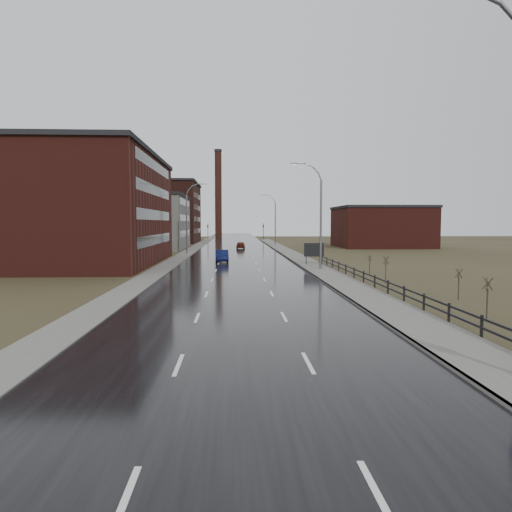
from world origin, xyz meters
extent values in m
plane|color=#2D2819|center=(0.00, 0.00, 0.00)|extent=(320.00, 320.00, 0.00)
cube|color=black|center=(0.00, 60.00, 0.03)|extent=(14.00, 300.00, 0.06)
cube|color=#595651|center=(8.60, 35.00, 0.09)|extent=(3.20, 180.00, 0.18)
cube|color=slate|center=(7.08, 35.00, 0.09)|extent=(0.16, 180.00, 0.18)
cube|color=#595651|center=(-8.20, 60.00, 0.06)|extent=(2.40, 260.00, 0.12)
cube|color=#471914|center=(-21.00, 45.00, 6.50)|extent=(22.00, 28.00, 13.00)
cube|color=black|center=(-21.00, 45.00, 13.25)|extent=(22.44, 28.56, 0.50)
cube|color=black|center=(-10.02, 45.00, 3.00)|extent=(0.06, 22.40, 1.20)
cube|color=black|center=(-10.02, 45.00, 6.00)|extent=(0.06, 22.40, 1.20)
cube|color=black|center=(-10.02, 45.00, 9.00)|extent=(0.06, 22.40, 1.20)
cube|color=black|center=(-10.02, 45.00, 12.00)|extent=(0.06, 22.40, 1.20)
cube|color=slate|center=(-18.00, 78.00, 5.00)|extent=(16.00, 20.00, 10.00)
cube|color=black|center=(-18.00, 78.00, 10.25)|extent=(16.32, 20.40, 0.50)
cube|color=black|center=(-10.02, 78.00, 3.00)|extent=(0.06, 16.00, 1.20)
cube|color=black|center=(-10.02, 78.00, 6.00)|extent=(0.06, 16.00, 1.20)
cube|color=black|center=(-10.02, 78.00, 9.00)|extent=(0.06, 16.00, 1.20)
cube|color=#331611|center=(-23.00, 108.00, 7.50)|extent=(26.00, 24.00, 15.00)
cube|color=black|center=(-23.00, 108.00, 15.25)|extent=(26.52, 24.48, 0.50)
cube|color=black|center=(-10.02, 108.00, 3.00)|extent=(0.06, 19.20, 1.20)
cube|color=black|center=(-10.02, 108.00, 6.00)|extent=(0.06, 19.20, 1.20)
cube|color=black|center=(-10.02, 108.00, 9.00)|extent=(0.06, 19.20, 1.20)
cube|color=black|center=(-10.02, 108.00, 12.00)|extent=(0.06, 19.20, 1.20)
cube|color=#471914|center=(30.30, 82.00, 4.00)|extent=(18.00, 16.00, 8.00)
cube|color=black|center=(30.30, 82.00, 8.25)|extent=(18.36, 16.32, 0.50)
cylinder|color=#331611|center=(-6.00, 150.00, 15.00)|extent=(2.40, 2.40, 30.00)
cylinder|color=black|center=(-6.00, 150.00, 30.30)|extent=(2.70, 2.70, 0.80)
cylinder|color=slate|center=(8.06, 2.00, 11.28)|extent=(0.91, 0.14, 0.91)
cylinder|color=slate|center=(8.80, 36.00, 4.75)|extent=(0.24, 0.24, 9.50)
cylinder|color=slate|center=(8.63, 36.00, 9.90)|extent=(0.51, 0.14, 0.98)
cylinder|color=slate|center=(8.16, 36.00, 10.62)|extent=(0.81, 0.14, 0.81)
cylinder|color=slate|center=(7.44, 36.00, 11.09)|extent=(0.98, 0.14, 0.51)
cylinder|color=slate|center=(6.60, 36.00, 11.26)|extent=(1.01, 0.14, 0.14)
cube|color=slate|center=(5.91, 36.00, 11.21)|extent=(0.70, 0.28, 0.18)
cube|color=silver|center=(5.91, 36.00, 11.11)|extent=(0.50, 0.20, 0.04)
cylinder|color=slate|center=(-8.00, 62.00, 4.75)|extent=(0.24, 0.24, 9.50)
cylinder|color=slate|center=(-7.83, 62.00, 9.90)|extent=(0.51, 0.14, 0.98)
cylinder|color=slate|center=(-7.36, 62.00, 10.62)|extent=(0.81, 0.14, 0.81)
cylinder|color=slate|center=(-6.64, 62.00, 11.09)|extent=(0.98, 0.14, 0.51)
cylinder|color=slate|center=(-5.80, 62.00, 11.26)|extent=(1.01, 0.14, 0.14)
cube|color=slate|center=(-5.11, 62.00, 11.21)|extent=(0.70, 0.28, 0.18)
cube|color=silver|center=(-5.11, 62.00, 11.11)|extent=(0.50, 0.20, 0.04)
cylinder|color=slate|center=(8.80, 90.00, 4.75)|extent=(0.24, 0.24, 9.50)
cylinder|color=slate|center=(8.63, 90.00, 9.90)|extent=(0.51, 0.14, 0.98)
cylinder|color=slate|center=(8.16, 90.00, 10.62)|extent=(0.81, 0.14, 0.81)
cylinder|color=slate|center=(7.44, 90.00, 11.09)|extent=(0.98, 0.14, 0.51)
cylinder|color=slate|center=(6.60, 90.00, 11.26)|extent=(1.01, 0.14, 0.14)
cube|color=slate|center=(5.91, 90.00, 11.21)|extent=(0.70, 0.28, 0.18)
cube|color=silver|center=(5.91, 90.00, 11.11)|extent=(0.50, 0.20, 0.04)
cube|color=black|center=(10.30, 7.00, 0.55)|extent=(0.10, 0.10, 1.10)
cube|color=black|center=(10.30, 10.00, 0.55)|extent=(0.10, 0.10, 1.10)
cube|color=black|center=(10.30, 13.00, 0.55)|extent=(0.10, 0.10, 1.10)
cube|color=black|center=(10.30, 16.00, 0.55)|extent=(0.10, 0.10, 1.10)
cube|color=black|center=(10.30, 19.00, 0.55)|extent=(0.10, 0.10, 1.10)
cube|color=black|center=(10.30, 22.00, 0.55)|extent=(0.10, 0.10, 1.10)
cube|color=black|center=(10.30, 25.00, 0.55)|extent=(0.10, 0.10, 1.10)
cube|color=black|center=(10.30, 28.00, 0.55)|extent=(0.10, 0.10, 1.10)
cube|color=black|center=(10.30, 31.00, 0.55)|extent=(0.10, 0.10, 1.10)
cube|color=black|center=(10.30, 34.00, 0.55)|extent=(0.10, 0.10, 1.10)
cube|color=black|center=(10.30, 37.00, 0.55)|extent=(0.10, 0.10, 1.10)
cube|color=black|center=(10.30, 40.00, 0.55)|extent=(0.10, 0.10, 1.10)
cube|color=black|center=(10.30, 43.00, 0.55)|extent=(0.10, 0.10, 1.10)
cube|color=black|center=(10.30, 18.50, 0.95)|extent=(0.08, 53.00, 0.10)
cube|color=black|center=(10.30, 18.50, 0.55)|extent=(0.08, 53.00, 0.10)
cylinder|color=#382D23|center=(12.72, 10.87, 0.84)|extent=(0.08, 0.08, 1.67)
cylinder|color=#382D23|center=(12.77, 10.87, 1.92)|extent=(0.04, 0.57, 0.66)
cylinder|color=#382D23|center=(12.74, 10.92, 1.92)|extent=(0.54, 0.21, 0.67)
cylinder|color=#382D23|center=(12.68, 10.90, 1.92)|extent=(0.32, 0.48, 0.68)
cylinder|color=#382D23|center=(12.68, 10.84, 1.92)|extent=(0.32, 0.48, 0.68)
cylinder|color=#382D23|center=(12.74, 10.82, 1.92)|extent=(0.54, 0.21, 0.67)
cylinder|color=#382D23|center=(14.31, 17.05, 0.76)|extent=(0.08, 0.08, 1.53)
cylinder|color=#382D23|center=(14.36, 17.05, 1.76)|extent=(0.04, 0.52, 0.61)
cylinder|color=#382D23|center=(14.33, 17.09, 1.76)|extent=(0.49, 0.20, 0.62)
cylinder|color=#382D23|center=(14.27, 17.08, 1.76)|extent=(0.30, 0.44, 0.62)
cylinder|color=#382D23|center=(14.27, 17.02, 1.76)|extent=(0.30, 0.44, 0.62)
cylinder|color=#382D23|center=(14.33, 17.00, 1.76)|extent=(0.49, 0.20, 0.62)
cylinder|color=#382D23|center=(12.33, 25.55, 0.84)|extent=(0.08, 0.08, 1.68)
cylinder|color=#382D23|center=(12.38, 25.55, 1.93)|extent=(0.04, 0.57, 0.66)
cylinder|color=#382D23|center=(12.35, 25.60, 1.93)|extent=(0.54, 0.21, 0.67)
cylinder|color=#382D23|center=(12.29, 25.58, 1.93)|extent=(0.32, 0.48, 0.68)
cylinder|color=#382D23|center=(12.29, 25.52, 1.93)|extent=(0.32, 0.48, 0.68)
cylinder|color=#382D23|center=(12.35, 25.50, 1.93)|extent=(0.54, 0.21, 0.67)
cylinder|color=#382D23|center=(12.69, 31.33, 0.73)|extent=(0.08, 0.08, 1.45)
cylinder|color=#382D23|center=(12.74, 31.33, 1.67)|extent=(0.04, 0.50, 0.58)
cylinder|color=#382D23|center=(12.70, 31.37, 1.67)|extent=(0.47, 0.19, 0.59)
cylinder|color=#382D23|center=(12.65, 31.36, 1.67)|extent=(0.29, 0.42, 0.59)
cylinder|color=#382D23|center=(12.65, 31.30, 1.67)|extent=(0.29, 0.42, 0.59)
cylinder|color=#382D23|center=(12.70, 31.28, 1.67)|extent=(0.47, 0.19, 0.59)
cube|color=black|center=(8.19, 41.82, 0.90)|extent=(0.10, 0.10, 1.80)
cube|color=black|center=(10.01, 41.82, 0.90)|extent=(0.10, 0.10, 1.80)
cube|color=silver|center=(9.10, 41.77, 1.86)|extent=(2.29, 0.08, 1.51)
cube|color=black|center=(9.10, 41.72, 1.86)|extent=(2.39, 0.04, 1.61)
cylinder|color=black|center=(-8.00, 120.00, 2.60)|extent=(0.16, 0.16, 5.20)
imported|color=black|center=(-8.00, 120.00, 4.75)|extent=(0.58, 2.73, 1.10)
sphere|color=#FF190C|center=(-8.00, 119.85, 5.05)|extent=(0.18, 0.18, 0.18)
cylinder|color=black|center=(8.00, 120.00, 2.60)|extent=(0.16, 0.16, 5.20)
imported|color=black|center=(8.00, 120.00, 4.75)|extent=(0.58, 2.73, 1.10)
sphere|color=#FF190C|center=(8.00, 119.85, 5.05)|extent=(0.18, 0.18, 0.18)
imported|color=#0C133C|center=(-1.94, 46.66, 0.76)|extent=(1.82, 4.71, 1.53)
imported|color=#561B0E|center=(0.87, 76.78, 0.70)|extent=(1.83, 4.16, 1.39)
camera|label=1|loc=(-0.31, -11.85, 5.05)|focal=32.00mm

